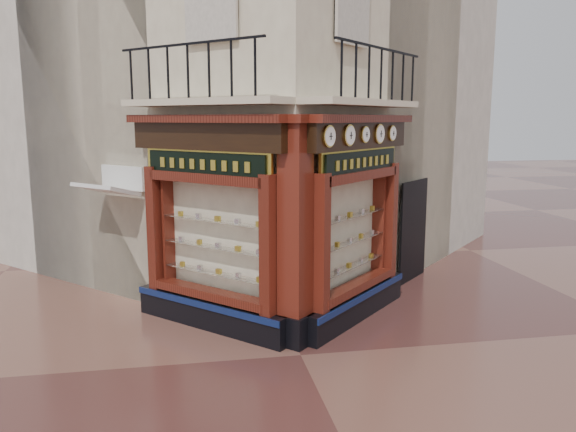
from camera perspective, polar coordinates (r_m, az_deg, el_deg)
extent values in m
plane|color=#4C2823|center=(9.68, 1.30, -13.95)|extent=(80.00, 80.00, 0.00)
cube|color=beige|center=(15.09, -3.50, 17.80)|extent=(11.31, 11.31, 12.00)
cube|color=beige|center=(17.40, -12.88, 14.86)|extent=(11.31, 11.31, 11.00)
cube|color=beige|center=(17.90, 3.72, 14.93)|extent=(11.31, 11.31, 11.00)
cube|color=black|center=(10.85, -7.91, -9.81)|extent=(2.72, 2.72, 0.55)
cube|color=#0E1A46|center=(10.65, -8.64, -8.98)|extent=(2.50, 2.50, 0.12)
cube|color=#3E130B|center=(9.57, -1.93, -3.03)|extent=(0.37, 0.37, 2.45)
cube|color=#3E130B|center=(11.43, -13.26, -1.17)|extent=(0.37, 0.37, 2.45)
cube|color=beige|center=(10.69, -6.90, -1.87)|extent=(1.80, 1.80, 2.10)
cube|color=black|center=(10.25, -8.28, 8.03)|extent=(2.69, 2.69, 0.50)
cube|color=#3E130B|center=(10.19, -8.59, 9.76)|extent=(2.86, 2.86, 0.14)
cube|color=black|center=(11.31, 6.96, -8.96)|extent=(2.72, 2.72, 0.55)
cube|color=#0E1A46|center=(11.16, 7.85, -8.07)|extent=(2.50, 2.50, 0.12)
cube|color=#3E130B|center=(9.73, 3.27, -2.82)|extent=(0.37, 0.37, 2.45)
cube|color=#3E130B|center=(12.16, 10.20, -0.41)|extent=(0.37, 0.37, 2.45)
cube|color=beige|center=(11.08, 5.61, -1.43)|extent=(1.80, 1.80, 2.10)
cube|color=black|center=(10.73, 7.23, 8.13)|extent=(2.69, 2.69, 0.50)
cube|color=#3E130B|center=(10.69, 7.61, 9.78)|extent=(2.86, 2.86, 0.14)
cube|color=black|center=(10.03, 0.73, -11.38)|extent=(0.78, 0.78, 0.55)
cube|color=#3E130B|center=(9.51, 0.75, -0.50)|extent=(0.64, 0.64, 3.50)
cube|color=#3E130B|center=(9.35, 0.78, 9.87)|extent=(0.85, 0.85, 0.14)
cube|color=beige|center=(10.18, -8.71, 11.39)|extent=(2.97, 2.97, 0.12)
cube|color=black|center=(10.02, -10.22, 16.83)|extent=(2.36, 2.36, 0.04)
cube|color=beige|center=(10.69, 7.74, 11.33)|extent=(2.97, 2.97, 0.12)
cube|color=black|center=(10.61, 9.52, 16.45)|extent=(2.36, 2.36, 0.04)
cylinder|color=gold|center=(9.44, 4.16, 8.08)|extent=(0.30, 0.30, 0.37)
cylinder|color=white|center=(9.42, 4.32, 8.08)|extent=(0.24, 0.24, 0.32)
cube|color=black|center=(9.42, 4.40, 8.07)|extent=(0.02, 0.02, 0.12)
cube|color=black|center=(9.42, 4.40, 8.07)|extent=(0.07, 0.07, 0.01)
cylinder|color=gold|center=(10.05, 6.22, 8.15)|extent=(0.31, 0.31, 0.38)
cylinder|color=white|center=(10.03, 6.37, 8.15)|extent=(0.25, 0.25, 0.33)
cube|color=black|center=(10.02, 6.45, 8.15)|extent=(0.02, 0.02, 0.13)
cube|color=black|center=(10.02, 6.45, 8.15)|extent=(0.08, 0.08, 0.01)
cylinder|color=gold|center=(10.58, 7.81, 8.20)|extent=(0.25, 0.25, 0.31)
cylinder|color=white|center=(10.57, 7.95, 8.20)|extent=(0.20, 0.20, 0.27)
cube|color=black|center=(10.56, 8.03, 8.19)|extent=(0.02, 0.02, 0.10)
cube|color=black|center=(10.56, 8.03, 8.19)|extent=(0.06, 0.06, 0.01)
cylinder|color=gold|center=(11.13, 9.25, 8.24)|extent=(0.31, 0.31, 0.38)
cylinder|color=white|center=(11.11, 9.39, 8.24)|extent=(0.25, 0.25, 0.33)
cube|color=black|center=(11.11, 9.46, 8.23)|extent=(0.02, 0.02, 0.13)
cube|color=black|center=(11.11, 9.46, 8.23)|extent=(0.08, 0.08, 0.01)
cylinder|color=gold|center=(11.65, 10.50, 8.27)|extent=(0.26, 0.26, 0.31)
cylinder|color=white|center=(11.64, 10.64, 8.27)|extent=(0.21, 0.21, 0.27)
cube|color=black|center=(11.63, 10.70, 8.26)|extent=(0.02, 0.02, 0.10)
cube|color=black|center=(11.63, 10.70, 8.26)|extent=(0.06, 0.06, 0.01)
cube|color=gold|center=(10.24, -8.36, 5.22)|extent=(2.15, 2.15, 0.58)
cube|color=black|center=(10.21, -8.52, 5.21)|extent=(2.01, 2.01, 0.43)
cube|color=gold|center=(10.73, 7.37, 5.45)|extent=(2.11, 2.11, 0.56)
cube|color=black|center=(10.72, 7.56, 5.44)|extent=(1.97, 1.97, 0.42)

